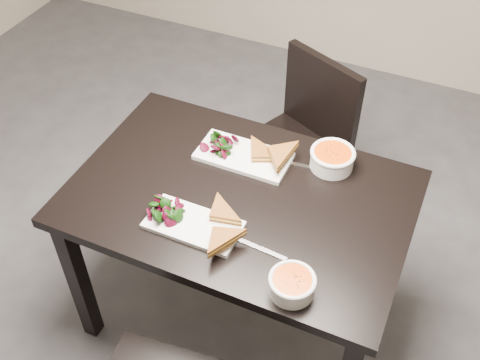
# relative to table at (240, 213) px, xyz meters

# --- Properties ---
(table) EXTENTS (1.20, 0.80, 0.75)m
(table) POSITION_rel_table_xyz_m (0.00, 0.00, 0.00)
(table) COLOR black
(table) RESTS_ON ground
(chair_far) EXTENTS (0.56, 0.56, 0.85)m
(chair_far) POSITION_rel_table_xyz_m (0.00, 0.70, -0.17)
(chair_far) COLOR black
(chair_far) RESTS_ON ground
(plate_near) EXTENTS (0.32, 0.16, 0.02)m
(plate_near) POSITION_rel_table_xyz_m (-0.08, -0.20, 0.11)
(plate_near) COLOR white
(plate_near) RESTS_ON table
(sandwich_near) EXTENTS (0.18, 0.15, 0.05)m
(sandwich_near) POSITION_rel_table_xyz_m (-0.02, -0.19, 0.14)
(sandwich_near) COLOR #AF6824
(sandwich_near) RESTS_ON plate_near
(salad_near) EXTENTS (0.10, 0.09, 0.04)m
(salad_near) POSITION_rel_table_xyz_m (-0.18, -0.20, 0.14)
(salad_near) COLOR black
(salad_near) RESTS_ON plate_near
(soup_bowl_near) EXTENTS (0.15, 0.15, 0.07)m
(soup_bowl_near) POSITION_rel_table_xyz_m (0.31, -0.31, 0.14)
(soup_bowl_near) COLOR white
(soup_bowl_near) RESTS_ON table
(cutlery_near) EXTENTS (0.18, 0.03, 0.00)m
(cutlery_near) POSITION_rel_table_xyz_m (0.16, -0.20, 0.10)
(cutlery_near) COLOR silver
(cutlery_near) RESTS_ON table
(plate_far) EXTENTS (0.35, 0.18, 0.02)m
(plate_far) POSITION_rel_table_xyz_m (-0.07, 0.18, 0.11)
(plate_far) COLOR white
(plate_far) RESTS_ON table
(sandwich_far) EXTENTS (0.21, 0.19, 0.06)m
(sandwich_far) POSITION_rel_table_xyz_m (-0.00, 0.16, 0.14)
(sandwich_far) COLOR #AF6824
(sandwich_far) RESTS_ON plate_far
(salad_far) EXTENTS (0.11, 0.10, 0.05)m
(salad_far) POSITION_rel_table_xyz_m (-0.17, 0.18, 0.14)
(salad_far) COLOR black
(salad_far) RESTS_ON plate_far
(soup_bowl_far) EXTENTS (0.17, 0.17, 0.07)m
(soup_bowl_far) POSITION_rel_table_xyz_m (0.25, 0.27, 0.14)
(soup_bowl_far) COLOR white
(soup_bowl_far) RESTS_ON table
(cutlery_far) EXTENTS (0.18, 0.04, 0.00)m
(cutlery_far) POSITION_rel_table_xyz_m (0.15, 0.23, 0.10)
(cutlery_far) COLOR silver
(cutlery_far) RESTS_ON table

